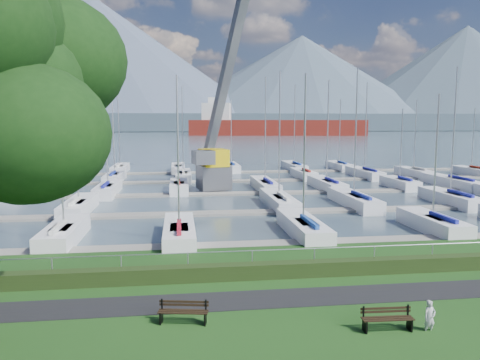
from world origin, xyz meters
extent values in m
cube|color=black|center=(0.00, -3.00, 0.01)|extent=(160.00, 2.00, 0.04)
cube|color=#40525E|center=(0.00, 260.00, -0.40)|extent=(800.00, 540.00, 0.20)
cube|color=#203112|center=(0.00, -0.40, 0.35)|extent=(80.00, 0.70, 0.70)
cylinder|color=#9CA0A5|center=(0.00, 0.00, 1.20)|extent=(80.00, 0.04, 0.04)
cube|color=#3D4E5A|center=(0.00, 330.00, 6.00)|extent=(900.00, 80.00, 12.00)
cone|color=#485469|center=(-80.00, 400.00, 57.50)|extent=(340.00, 340.00, 115.00)
cone|color=#455465|center=(110.00, 410.00, 42.50)|extent=(300.00, 300.00, 85.00)
cone|color=#3F4E5D|center=(280.00, 420.00, 50.00)|extent=(320.00, 320.00, 100.00)
cube|color=gray|center=(0.00, 6.00, -0.22)|extent=(90.00, 1.60, 0.25)
cube|color=slate|center=(0.00, 16.00, -0.22)|extent=(90.00, 1.60, 0.25)
cube|color=slate|center=(0.00, 26.00, -0.22)|extent=(90.00, 1.60, 0.25)
cube|color=slate|center=(0.00, 36.00, -0.22)|extent=(90.00, 1.60, 0.25)
cube|color=slate|center=(0.00, 46.00, -0.22)|extent=(90.00, 1.60, 0.25)
cube|color=black|center=(-5.06, -4.72, 0.23)|extent=(0.13, 0.40, 0.45)
cube|color=black|center=(-5.02, -4.54, 0.65)|extent=(0.06, 0.06, 0.40)
cube|color=black|center=(-3.49, -5.01, 0.23)|extent=(0.13, 0.40, 0.45)
cube|color=black|center=(-3.45, -4.84, 0.65)|extent=(0.06, 0.06, 0.40)
cube|color=black|center=(-4.30, -5.01, 0.45)|extent=(1.79, 0.43, 0.04)
cube|color=black|center=(-4.27, -4.86, 0.45)|extent=(1.79, 0.43, 0.04)
cube|color=black|center=(-4.24, -4.72, 0.45)|extent=(1.79, 0.43, 0.04)
cube|color=black|center=(-4.23, -4.67, 0.62)|extent=(1.78, 0.38, 0.08)
cube|color=black|center=(-4.23, -4.67, 0.74)|extent=(1.78, 0.38, 0.08)
cube|color=black|center=(1.93, -6.35, 0.23)|extent=(0.08, 0.40, 0.45)
cube|color=black|center=(1.94, -6.17, 0.65)|extent=(0.05, 0.05, 0.40)
cube|color=black|center=(3.53, -6.42, 0.23)|extent=(0.08, 0.40, 0.45)
cube|color=black|center=(3.54, -6.24, 0.65)|extent=(0.05, 0.05, 0.40)
cube|color=black|center=(2.73, -6.53, 0.45)|extent=(1.80, 0.18, 0.04)
cube|color=black|center=(2.73, -6.38, 0.45)|extent=(1.80, 0.18, 0.04)
cube|color=black|center=(2.74, -6.23, 0.45)|extent=(1.80, 0.18, 0.04)
cube|color=black|center=(2.74, -6.18, 0.62)|extent=(1.80, 0.12, 0.08)
cube|color=black|center=(2.74, -6.18, 0.74)|extent=(1.80, 0.12, 0.08)
imported|color=#A9A9AF|center=(4.18, -6.55, 0.62)|extent=(0.49, 0.37, 1.24)
sphere|color=black|center=(-8.53, -4.36, 9.23)|extent=(5.06, 5.06, 5.06)
sphere|color=black|center=(-8.79, -4.63, 9.02)|extent=(4.12, 4.12, 4.12)
sphere|color=black|center=(-9.05, -6.55, 8.33)|extent=(3.98, 3.98, 3.98)
sphere|color=black|center=(-8.30, -7.94, 6.89)|extent=(4.40, 4.40, 4.40)
cube|color=#5A5C61|center=(-0.65, 28.84, 1.20)|extent=(3.78, 3.78, 2.60)
cube|color=gold|center=(-0.65, 28.84, 3.30)|extent=(3.23, 3.86, 1.80)
cube|color=#5C5F63|center=(1.15, 33.34, 12.30)|extent=(5.08, 10.79, 19.89)
cube|color=slate|center=(-1.85, 26.84, 3.50)|extent=(2.40, 2.56, 1.40)
cube|color=maroon|center=(46.04, 216.20, 2.50)|extent=(90.65, 32.72, 10.00)
cube|color=silver|center=(15.38, 221.44, 10.00)|extent=(16.16, 16.16, 12.00)
cube|color=silver|center=(15.38, 221.44, 17.00)|extent=(9.23, 9.23, 4.00)
camera|label=1|loc=(-4.34, -20.99, 7.24)|focal=35.00mm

